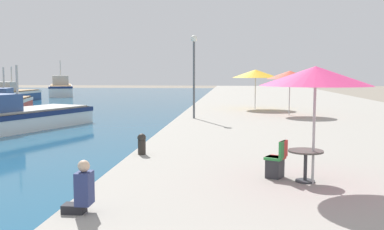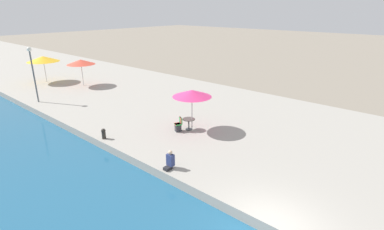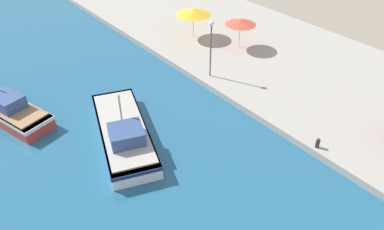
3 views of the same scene
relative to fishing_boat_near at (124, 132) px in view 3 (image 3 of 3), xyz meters
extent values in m
cube|color=#A39E93|center=(16.17, 17.24, -0.46)|extent=(16.00, 90.00, 0.52)
cube|color=white|center=(0.05, 0.13, -0.19)|extent=(5.64, 9.12, 0.97)
cube|color=navy|center=(0.05, 0.13, 0.17)|extent=(5.72, 9.22, 0.25)
cube|color=#ADA89E|center=(0.05, 0.13, 0.34)|extent=(5.19, 8.39, 0.10)
cube|color=#334C7F|center=(-0.47, -1.29, 0.83)|extent=(2.53, 2.47, 0.87)
cylinder|color=#B7B2A8|center=(0.05, 0.13, 1.56)|extent=(0.12, 0.12, 2.32)
cube|color=#334C7F|center=(-4.88, 6.82, 0.83)|extent=(2.12, 2.55, 0.87)
cylinder|color=#B7B7B7|center=(14.66, 4.47, 0.95)|extent=(0.06, 0.06, 2.30)
cone|color=#E04C38|center=(14.66, 4.47, 2.20)|extent=(2.76, 2.76, 0.48)
cylinder|color=#B7B7B7|center=(12.87, 8.82, 0.97)|extent=(0.06, 0.06, 2.33)
cone|color=yellow|center=(12.87, 8.82, 2.26)|extent=(3.23, 3.23, 0.56)
cylinder|color=#2D2823|center=(8.55, -8.51, 0.03)|extent=(0.24, 0.24, 0.45)
sphere|color=#2D2823|center=(8.55, -8.51, 0.32)|extent=(0.26, 0.26, 0.26)
cylinder|color=#565B60|center=(9.18, 2.17, 1.90)|extent=(0.12, 0.12, 4.20)
sphere|color=white|center=(9.18, 2.17, 4.18)|extent=(0.36, 0.36, 0.36)
camera|label=1|loc=(11.35, -21.32, 2.32)|focal=40.00mm
camera|label=2|loc=(-0.42, -23.47, 7.31)|focal=28.00mm
camera|label=3|loc=(-8.28, -17.21, 14.86)|focal=35.00mm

